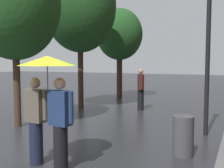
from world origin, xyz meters
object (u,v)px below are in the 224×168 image
couple_under_umbrella (47,95)px  street_tree_1 (80,6)px  street_tree_0 (15,4)px  litter_bin (183,136)px  pedestrian_walking_midground (141,89)px  street_tree_2 (119,35)px  street_lamp_post (208,46)px

couple_under_umbrella → street_tree_1: bearing=117.2°
street_tree_0 → litter_bin: bearing=-4.3°
street_tree_1 → street_tree_0: bearing=-89.5°
street_tree_0 → litter_bin: (5.08, -0.39, -3.29)m
litter_bin → pedestrian_walking_midground: (-2.66, 4.75, 0.45)m
street_tree_1 → street_tree_2: bearing=88.8°
street_lamp_post → litter_bin: bearing=-97.2°
pedestrian_walking_midground → couple_under_umbrella: bearing=-85.6°
street_lamp_post → couple_under_umbrella: bearing=-123.4°
street_tree_2 → litter_bin: street_tree_2 is taller
street_tree_0 → street_lamp_post: size_ratio=1.32×
street_tree_1 → street_lamp_post: size_ratio=1.52×
street_tree_1 → street_lamp_post: street_tree_1 is taller
street_tree_2 → litter_bin: bearing=-57.4°
street_tree_1 → couple_under_umbrella: bearing=-62.8°
street_tree_0 → couple_under_umbrella: size_ratio=2.59×
litter_bin → pedestrian_walking_midground: bearing=119.2°
street_tree_2 → street_lamp_post: bearing=-48.5°
street_tree_2 → pedestrian_walking_midground: size_ratio=2.86×
street_tree_1 → litter_bin: 7.57m
street_tree_1 → litter_bin: size_ratio=7.35×
couple_under_umbrella → street_lamp_post: 4.48m
street_tree_1 → street_lamp_post: 6.05m
street_tree_0 → litter_bin: street_tree_0 is taller
couple_under_umbrella → street_lamp_post: bearing=56.6°
street_lamp_post → litter_bin: size_ratio=4.83×
street_tree_0 → litter_bin: size_ratio=6.36×
street_tree_1 → couple_under_umbrella: 7.10m
couple_under_umbrella → street_tree_2: bearing=106.7°
street_tree_1 → street_tree_2: size_ratio=1.27×
street_tree_0 → street_tree_1: size_ratio=0.87×
pedestrian_walking_midground → street_tree_2: bearing=127.4°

